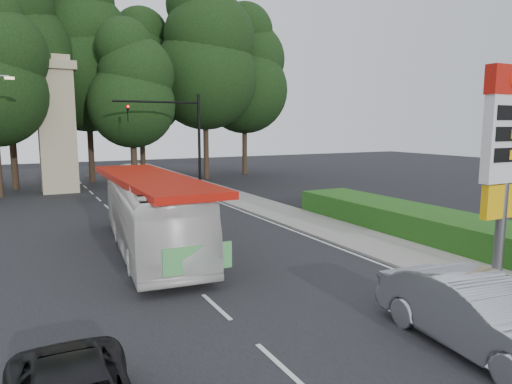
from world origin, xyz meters
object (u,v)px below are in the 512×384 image
traffic_signal_mast (181,130)px  monument (56,124)px  gas_station_pylon (507,143)px  transit_bus (151,214)px  sedan_silver (478,314)px

traffic_signal_mast → monument: (-7.68, 6.00, 0.43)m
monument → gas_station_pylon: bearing=-68.2°
monument → transit_bus: size_ratio=0.92×
sedan_silver → traffic_signal_mast: bearing=91.9°
traffic_signal_mast → monument: bearing=142.0°
monument → transit_bus: 19.87m
gas_station_pylon → traffic_signal_mast: size_ratio=0.95×
traffic_signal_mast → sedan_silver: (-1.39, -24.93, -3.84)m
monument → transit_bus: bearing=-84.3°
monument → transit_bus: (1.94, -19.45, -3.59)m
transit_bus → sedan_silver: transit_bus is taller
gas_station_pylon → transit_bus: 12.94m
gas_station_pylon → monument: (-11.20, 28.01, 0.66)m
traffic_signal_mast → gas_station_pylon: bearing=-80.9°
gas_station_pylon → sedan_silver: (-4.91, -2.92, -3.61)m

